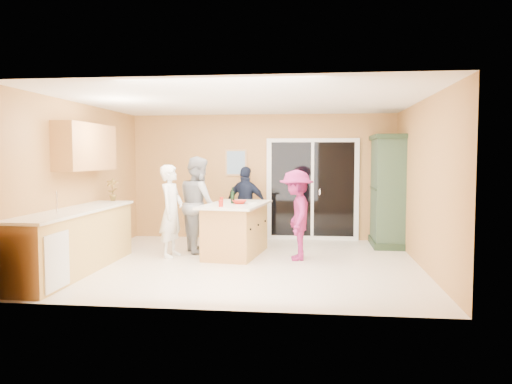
# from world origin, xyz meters

# --- Properties ---
(floor) EXTENTS (5.50, 5.50, 0.00)m
(floor) POSITION_xyz_m (0.00, 0.00, 0.00)
(floor) COLOR silver
(floor) RESTS_ON ground
(ceiling) EXTENTS (5.50, 5.00, 0.10)m
(ceiling) POSITION_xyz_m (0.00, 0.00, 2.60)
(ceiling) COLOR white
(ceiling) RESTS_ON wall_back
(wall_back) EXTENTS (5.50, 0.10, 2.60)m
(wall_back) POSITION_xyz_m (0.00, 2.50, 1.30)
(wall_back) COLOR tan
(wall_back) RESTS_ON ground
(wall_front) EXTENTS (5.50, 0.10, 2.60)m
(wall_front) POSITION_xyz_m (0.00, -2.50, 1.30)
(wall_front) COLOR tan
(wall_front) RESTS_ON ground
(wall_left) EXTENTS (0.10, 5.00, 2.60)m
(wall_left) POSITION_xyz_m (-2.75, 0.00, 1.30)
(wall_left) COLOR tan
(wall_left) RESTS_ON ground
(wall_right) EXTENTS (0.10, 5.00, 2.60)m
(wall_right) POSITION_xyz_m (2.75, 0.00, 1.30)
(wall_right) COLOR tan
(wall_right) RESTS_ON ground
(left_cabinet_run) EXTENTS (0.65, 3.05, 1.24)m
(left_cabinet_run) POSITION_xyz_m (-2.45, -1.05, 0.46)
(left_cabinet_run) COLOR tan
(left_cabinet_run) RESTS_ON floor
(upper_cabinets) EXTENTS (0.35, 1.60, 0.75)m
(upper_cabinets) POSITION_xyz_m (-2.58, -0.20, 1.88)
(upper_cabinets) COLOR tan
(upper_cabinets) RESTS_ON wall_left
(sliding_door) EXTENTS (1.90, 0.07, 2.10)m
(sliding_door) POSITION_xyz_m (1.05, 2.46, 1.05)
(sliding_door) COLOR white
(sliding_door) RESTS_ON floor
(framed_picture) EXTENTS (0.46, 0.04, 0.56)m
(framed_picture) POSITION_xyz_m (-0.55, 2.48, 1.60)
(framed_picture) COLOR tan
(framed_picture) RESTS_ON wall_back
(kitchen_island) EXTENTS (1.14, 1.83, 0.91)m
(kitchen_island) POSITION_xyz_m (-0.27, 0.67, 0.43)
(kitchen_island) COLOR tan
(kitchen_island) RESTS_ON floor
(green_hutch) EXTENTS (0.61, 1.16, 2.14)m
(green_hutch) POSITION_xyz_m (2.49, 1.90, 1.04)
(green_hutch) COLOR #1F3220
(green_hutch) RESTS_ON floor
(woman_white) EXTENTS (0.45, 0.62, 1.58)m
(woman_white) POSITION_xyz_m (-1.34, 0.38, 0.79)
(woman_white) COLOR silver
(woman_white) RESTS_ON floor
(woman_grey) EXTENTS (0.97, 1.05, 1.73)m
(woman_grey) POSITION_xyz_m (-1.00, 0.94, 0.86)
(woman_grey) COLOR #97979A
(woman_grey) RESTS_ON floor
(woman_navy) EXTENTS (0.96, 0.60, 1.53)m
(woman_navy) POSITION_xyz_m (-0.27, 1.99, 0.76)
(woman_navy) COLOR #182035
(woman_navy) RESTS_ON floor
(woman_magenta) EXTENTS (0.65, 1.02, 1.50)m
(woman_magenta) POSITION_xyz_m (0.80, 0.39, 0.75)
(woman_magenta) COLOR maroon
(woman_magenta) RESTS_ON floor
(serving_bowl) EXTENTS (0.30, 0.30, 0.06)m
(serving_bowl) POSITION_xyz_m (-0.20, 0.61, 0.94)
(serving_bowl) COLOR #A91D12
(serving_bowl) RESTS_ON kitchen_island
(tulip_vase) EXTENTS (0.22, 0.16, 0.40)m
(tulip_vase) POSITION_xyz_m (-2.45, 0.52, 1.14)
(tulip_vase) COLOR #A92210
(tulip_vase) RESTS_ON left_cabinet_run
(tumbler_near) EXTENTS (0.08, 0.08, 0.09)m
(tumbler_near) POSITION_xyz_m (-0.56, 0.87, 0.95)
(tumbler_near) COLOR #A91D12
(tumbler_near) RESTS_ON kitchen_island
(tumbler_far) EXTENTS (0.10, 0.10, 0.11)m
(tumbler_far) POSITION_xyz_m (-0.42, 0.07, 0.96)
(tumbler_far) COLOR #A91D12
(tumbler_far) RESTS_ON kitchen_island
(wine_bottle) EXTENTS (0.07, 0.07, 0.28)m
(wine_bottle) POSITION_xyz_m (-0.33, 0.69, 1.02)
(wine_bottle) COLOR black
(wine_bottle) RESTS_ON kitchen_island
(white_plate) EXTENTS (0.20, 0.20, 0.01)m
(white_plate) POSITION_xyz_m (-0.00, 0.73, 0.91)
(white_plate) COLOR white
(white_plate) RESTS_ON kitchen_island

